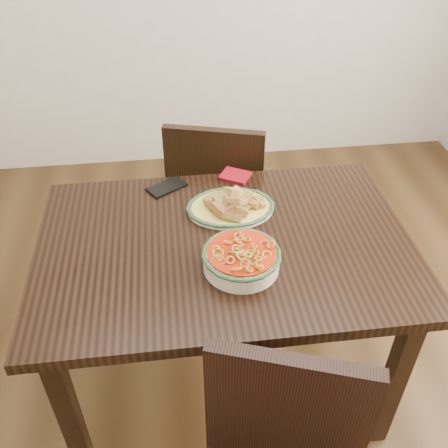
{
  "coord_description": "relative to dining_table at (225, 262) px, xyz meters",
  "views": [
    {
      "loc": [
        -0.25,
        -1.32,
        1.84
      ],
      "look_at": [
        -0.09,
        -0.05,
        0.81
      ],
      "focal_mm": 40.0,
      "sensor_mm": 36.0,
      "label": 1
    }
  ],
  "objects": [
    {
      "name": "floor",
      "position": [
        0.09,
        0.07,
        -0.66
      ],
      "size": [
        3.5,
        3.5,
        0.0
      ],
      "primitive_type": "plane",
      "color": "#322110",
      "rests_on": "ground"
    },
    {
      "name": "dining_table",
      "position": [
        0.0,
        0.0,
        0.0
      ],
      "size": [
        1.26,
        0.84,
        0.75
      ],
      "color": "black",
      "rests_on": "ground"
    },
    {
      "name": "chair_far",
      "position": [
        0.05,
        0.63,
        -0.16
      ],
      "size": [
        0.52,
        0.52,
        0.89
      ],
      "rotation": [
        0.0,
        0.0,
        2.86
      ],
      "color": "black",
      "rests_on": "ground"
    },
    {
      "name": "fish_plate",
      "position": [
        0.04,
        0.17,
        0.14
      ],
      "size": [
        0.31,
        0.24,
        0.11
      ],
      "color": "beige",
      "rests_on": "dining_table"
    },
    {
      "name": "noodle_bowl",
      "position": [
        0.04,
        -0.13,
        0.14
      ],
      "size": [
        0.25,
        0.25,
        0.08
      ],
      "color": "beige",
      "rests_on": "dining_table"
    },
    {
      "name": "smartphone",
      "position": [
        -0.18,
        0.34,
        0.1
      ],
      "size": [
        0.16,
        0.14,
        0.01
      ],
      "primitive_type": "cube",
      "rotation": [
        0.0,
        0.0,
        0.56
      ],
      "color": "black",
      "rests_on": "dining_table"
    },
    {
      "name": "napkin",
      "position": [
        0.09,
        0.39,
        0.1
      ],
      "size": [
        0.14,
        0.13,
        0.01
      ],
      "primitive_type": "cube",
      "rotation": [
        0.0,
        0.0,
        -0.53
      ],
      "color": "maroon",
      "rests_on": "dining_table"
    }
  ]
}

